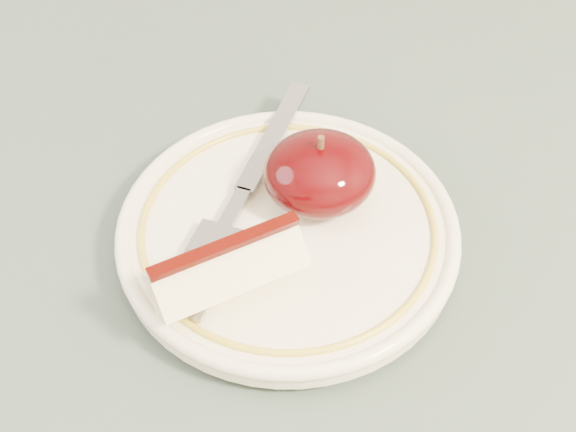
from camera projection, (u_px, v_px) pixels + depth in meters
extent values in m
cylinder|color=brown|center=(473.00, 188.00, 1.05)|extent=(0.05, 0.05, 0.71)
cube|color=#3D4B43|center=(163.00, 341.00, 0.46)|extent=(0.90, 0.90, 0.04)
cylinder|color=#F1E9CA|center=(288.00, 244.00, 0.48)|extent=(0.11, 0.11, 0.01)
cylinder|color=#F1E9CA|center=(288.00, 234.00, 0.47)|extent=(0.20, 0.20, 0.01)
torus|color=#F1E9CA|center=(288.00, 228.00, 0.46)|extent=(0.20, 0.20, 0.01)
torus|color=gold|center=(288.00, 227.00, 0.46)|extent=(0.17, 0.17, 0.00)
ellipsoid|color=black|center=(320.00, 173.00, 0.46)|extent=(0.07, 0.06, 0.04)
cylinder|color=#472D19|center=(321.00, 144.00, 0.45)|extent=(0.00, 0.00, 0.01)
cube|color=#FEEDBB|center=(227.00, 269.00, 0.42)|extent=(0.09, 0.06, 0.04)
cube|color=#330501|center=(225.00, 246.00, 0.41)|extent=(0.08, 0.03, 0.00)
cube|color=gray|center=(274.00, 135.00, 0.51)|extent=(0.06, 0.09, 0.00)
cube|color=gray|center=(235.00, 208.00, 0.47)|extent=(0.02, 0.03, 0.00)
cube|color=gray|center=(216.00, 242.00, 0.45)|extent=(0.04, 0.03, 0.00)
cube|color=gray|center=(213.00, 291.00, 0.43)|extent=(0.02, 0.04, 0.00)
cube|color=gray|center=(200.00, 287.00, 0.43)|extent=(0.02, 0.04, 0.00)
cube|color=gray|center=(186.00, 283.00, 0.43)|extent=(0.02, 0.04, 0.00)
cube|color=gray|center=(173.00, 279.00, 0.43)|extent=(0.02, 0.04, 0.00)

